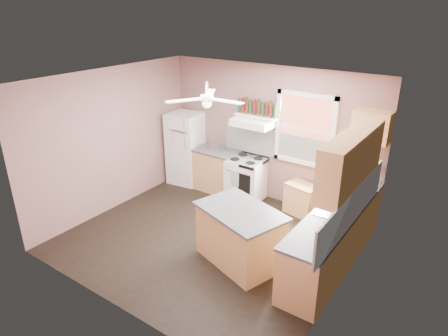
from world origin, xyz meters
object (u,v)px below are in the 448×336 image
Objects in this scene: refrigerator at (186,148)px; stove at (246,179)px; island at (240,237)px; cart at (302,199)px; toaster at (217,146)px.

stove is at bearing -5.55° from refrigerator.
island is at bearing -42.52° from refrigerator.
cart is 1.96m from island.
toaster reaches higher than stove.
refrigerator is 2.80m from cart.
stove is at bearing -165.07° from cart.
refrigerator reaches higher than island.
refrigerator is at bearing 162.67° from island.
toaster reaches higher than island.
refrigerator is 5.61× the size of toaster.
cart is at bearing -1.44° from stove.
island is at bearing -64.62° from stove.
cart is (1.21, 0.06, -0.13)m from stove.
cart is at bearing 103.69° from island.
toaster is 2.06m from cart.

